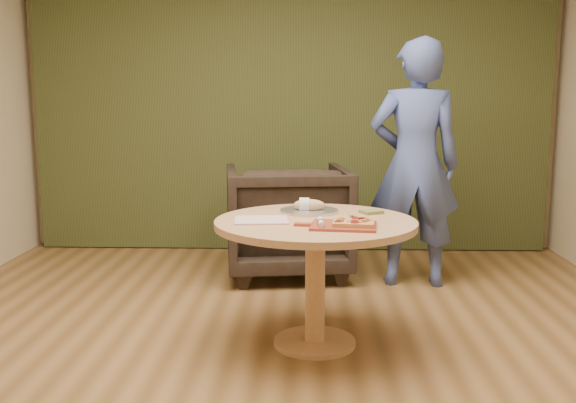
# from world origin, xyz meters

# --- Properties ---
(room_shell) EXTENTS (5.04, 6.04, 2.84)m
(room_shell) POSITION_xyz_m (0.00, 0.00, 1.40)
(room_shell) COLOR olive
(room_shell) RESTS_ON ground
(curtain) EXTENTS (4.80, 0.14, 2.78)m
(curtain) POSITION_xyz_m (0.00, 2.90, 1.40)
(curtain) COLOR #31391A
(curtain) RESTS_ON ground
(pedestal_table) EXTENTS (1.16, 1.16, 0.75)m
(pedestal_table) POSITION_xyz_m (0.22, 0.44, 0.61)
(pedestal_table) COLOR tan
(pedestal_table) RESTS_ON ground
(pizza_paddle) EXTENTS (0.46, 0.32, 0.01)m
(pizza_paddle) POSITION_xyz_m (0.36, 0.24, 0.76)
(pizza_paddle) COLOR #963A26
(pizza_paddle) RESTS_ON pedestal_table
(flatbread_pizza) EXTENTS (0.24, 0.24, 0.04)m
(flatbread_pizza) POSITION_xyz_m (0.42, 0.24, 0.78)
(flatbread_pizza) COLOR tan
(flatbread_pizza) RESTS_ON pizza_paddle
(cutlery_roll) EXTENTS (0.04, 0.20, 0.03)m
(cutlery_roll) POSITION_xyz_m (0.25, 0.23, 0.78)
(cutlery_roll) COLOR silver
(cutlery_roll) RESTS_ON pizza_paddle
(newspaper) EXTENTS (0.32, 0.28, 0.01)m
(newspaper) POSITION_xyz_m (-0.09, 0.40, 0.76)
(newspaper) COLOR white
(newspaper) RESTS_ON pedestal_table
(serving_tray) EXTENTS (0.36, 0.36, 0.02)m
(serving_tray) POSITION_xyz_m (0.18, 0.69, 0.76)
(serving_tray) COLOR silver
(serving_tray) RESTS_ON pedestal_table
(bread_roll) EXTENTS (0.19, 0.09, 0.09)m
(bread_roll) POSITION_xyz_m (0.17, 0.69, 0.79)
(bread_roll) COLOR tan
(bread_roll) RESTS_ON serving_tray
(green_packet) EXTENTS (0.15, 0.14, 0.02)m
(green_packet) POSITION_xyz_m (0.56, 0.66, 0.76)
(green_packet) COLOR #4F5928
(green_packet) RESTS_ON pedestal_table
(armchair) EXTENTS (1.08, 1.03, 1.00)m
(armchair) POSITION_xyz_m (0.00, 1.98, 0.50)
(armchair) COLOR black
(armchair) RESTS_ON ground
(person_standing) EXTENTS (0.71, 0.48, 1.89)m
(person_standing) POSITION_xyz_m (0.99, 1.73, 0.94)
(person_standing) COLOR #425597
(person_standing) RESTS_ON ground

